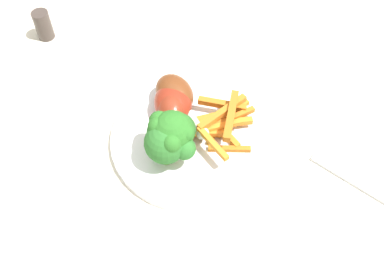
{
  "coord_description": "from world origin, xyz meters",
  "views": [
    {
      "loc": [
        0.07,
        -0.43,
        1.29
      ],
      "look_at": [
        0.03,
        -0.02,
        0.74
      ],
      "focal_mm": 42.82,
      "sensor_mm": 36.0,
      "label": 1
    }
  ],
  "objects_px": {
    "carrot_fries_pile": "(222,121)",
    "broccoli_floret_back": "(171,133)",
    "broccoli_floret_front": "(169,144)",
    "chicken_drumstick_near": "(174,106)",
    "dining_table": "(175,165)",
    "chicken_drumstick_far": "(172,112)",
    "chicken_drumstick_extra": "(177,96)",
    "dinner_plate": "(192,138)",
    "fork": "(372,192)",
    "broccoli_floret_middle": "(178,130)",
    "pepper_shaker": "(43,25)"
  },
  "relations": [
    {
      "from": "broccoli_floret_middle",
      "to": "pepper_shaker",
      "type": "xyz_separation_m",
      "value": [
        -0.27,
        0.23,
        -0.02
      ]
    },
    {
      "from": "broccoli_floret_middle",
      "to": "chicken_drumstick_near",
      "type": "height_order",
      "value": "broccoli_floret_middle"
    },
    {
      "from": "chicken_drumstick_far",
      "to": "carrot_fries_pile",
      "type": "bearing_deg",
      "value": -5.19
    },
    {
      "from": "chicken_drumstick_near",
      "to": "pepper_shaker",
      "type": "xyz_separation_m",
      "value": [
        -0.26,
        0.17,
        -0.01
      ]
    },
    {
      "from": "dinner_plate",
      "to": "fork",
      "type": "distance_m",
      "value": 0.27
    },
    {
      "from": "dining_table",
      "to": "broccoli_floret_back",
      "type": "bearing_deg",
      "value": -83.57
    },
    {
      "from": "broccoli_floret_back",
      "to": "fork",
      "type": "height_order",
      "value": "broccoli_floret_back"
    },
    {
      "from": "broccoli_floret_front",
      "to": "chicken_drumstick_far",
      "type": "distance_m",
      "value": 0.07
    },
    {
      "from": "broccoli_floret_front",
      "to": "broccoli_floret_middle",
      "type": "xyz_separation_m",
      "value": [
        0.01,
        0.03,
        -0.0
      ]
    },
    {
      "from": "dining_table",
      "to": "dinner_plate",
      "type": "distance_m",
      "value": 0.13
    },
    {
      "from": "broccoli_floret_middle",
      "to": "chicken_drumstick_extra",
      "type": "relative_size",
      "value": 0.51
    },
    {
      "from": "broccoli_floret_back",
      "to": "dining_table",
      "type": "bearing_deg",
      "value": 96.43
    },
    {
      "from": "fork",
      "to": "pepper_shaker",
      "type": "relative_size",
      "value": 3.48
    },
    {
      "from": "pepper_shaker",
      "to": "dining_table",
      "type": "bearing_deg",
      "value": -35.94
    },
    {
      "from": "chicken_drumstick_extra",
      "to": "pepper_shaker",
      "type": "bearing_deg",
      "value": 149.69
    },
    {
      "from": "dining_table",
      "to": "broccoli_floret_middle",
      "type": "bearing_deg",
      "value": -71.71
    },
    {
      "from": "dining_table",
      "to": "carrot_fries_pile",
      "type": "height_order",
      "value": "carrot_fries_pile"
    },
    {
      "from": "broccoli_floret_back",
      "to": "carrot_fries_pile",
      "type": "xyz_separation_m",
      "value": [
        0.07,
        0.05,
        -0.03
      ]
    },
    {
      "from": "dinner_plate",
      "to": "chicken_drumstick_far",
      "type": "height_order",
      "value": "chicken_drumstick_far"
    },
    {
      "from": "dining_table",
      "to": "broccoli_floret_middle",
      "type": "relative_size",
      "value": 14.29
    },
    {
      "from": "broccoli_floret_front",
      "to": "chicken_drumstick_near",
      "type": "bearing_deg",
      "value": 92.36
    },
    {
      "from": "pepper_shaker",
      "to": "chicken_drumstick_near",
      "type": "bearing_deg",
      "value": -33.8
    },
    {
      "from": "dinner_plate",
      "to": "pepper_shaker",
      "type": "xyz_separation_m",
      "value": [
        -0.29,
        0.21,
        0.02
      ]
    },
    {
      "from": "broccoli_floret_front",
      "to": "pepper_shaker",
      "type": "xyz_separation_m",
      "value": [
        -0.26,
        0.26,
        -0.03
      ]
    },
    {
      "from": "dining_table",
      "to": "broccoli_floret_back",
      "type": "relative_size",
      "value": 11.41
    },
    {
      "from": "chicken_drumstick_extra",
      "to": "pepper_shaker",
      "type": "relative_size",
      "value": 2.32
    },
    {
      "from": "carrot_fries_pile",
      "to": "broccoli_floret_back",
      "type": "bearing_deg",
      "value": -143.15
    },
    {
      "from": "dining_table",
      "to": "carrot_fries_pile",
      "type": "bearing_deg",
      "value": -4.72
    },
    {
      "from": "chicken_drumstick_far",
      "to": "fork",
      "type": "height_order",
      "value": "chicken_drumstick_far"
    },
    {
      "from": "dinner_plate",
      "to": "chicken_drumstick_extra",
      "type": "bearing_deg",
      "value": 116.03
    },
    {
      "from": "fork",
      "to": "chicken_drumstick_far",
      "type": "bearing_deg",
      "value": 16.01
    },
    {
      "from": "carrot_fries_pile",
      "to": "pepper_shaker",
      "type": "bearing_deg",
      "value": 150.08
    },
    {
      "from": "dinner_plate",
      "to": "chicken_drumstick_extra",
      "type": "height_order",
      "value": "chicken_drumstick_extra"
    },
    {
      "from": "chicken_drumstick_far",
      "to": "chicken_drumstick_extra",
      "type": "relative_size",
      "value": 0.98
    },
    {
      "from": "dining_table",
      "to": "dinner_plate",
      "type": "height_order",
      "value": "dinner_plate"
    },
    {
      "from": "dinner_plate",
      "to": "pepper_shaker",
      "type": "relative_size",
      "value": 4.53
    },
    {
      "from": "chicken_drumstick_extra",
      "to": "chicken_drumstick_near",
      "type": "bearing_deg",
      "value": -99.1
    },
    {
      "from": "broccoli_floret_front",
      "to": "chicken_drumstick_extra",
      "type": "height_order",
      "value": "broccoli_floret_front"
    },
    {
      "from": "dining_table",
      "to": "broccoli_floret_front",
      "type": "height_order",
      "value": "broccoli_floret_front"
    },
    {
      "from": "pepper_shaker",
      "to": "broccoli_floret_middle",
      "type": "bearing_deg",
      "value": -40.36
    },
    {
      "from": "broccoli_floret_back",
      "to": "chicken_drumstick_near",
      "type": "bearing_deg",
      "value": 94.02
    },
    {
      "from": "chicken_drumstick_near",
      "to": "chicken_drumstick_far",
      "type": "bearing_deg",
      "value": -98.53
    },
    {
      "from": "pepper_shaker",
      "to": "chicken_drumstick_extra",
      "type": "bearing_deg",
      "value": -30.31
    },
    {
      "from": "fork",
      "to": "dinner_plate",
      "type": "bearing_deg",
      "value": 19.07
    },
    {
      "from": "broccoli_floret_back",
      "to": "pepper_shaker",
      "type": "relative_size",
      "value": 1.47
    },
    {
      "from": "dinner_plate",
      "to": "fork",
      "type": "xyz_separation_m",
      "value": [
        0.26,
        -0.07,
        -0.0
      ]
    },
    {
      "from": "broccoli_floret_front",
      "to": "broccoli_floret_back",
      "type": "distance_m",
      "value": 0.01
    },
    {
      "from": "carrot_fries_pile",
      "to": "dining_table",
      "type": "bearing_deg",
      "value": 175.28
    },
    {
      "from": "dining_table",
      "to": "chicken_drumstick_far",
      "type": "xyz_separation_m",
      "value": [
        -0.0,
        0.0,
        0.15
      ]
    },
    {
      "from": "broccoli_floret_back",
      "to": "chicken_drumstick_extra",
      "type": "xyz_separation_m",
      "value": [
        -0.0,
        0.09,
        -0.03
      ]
    }
  ]
}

